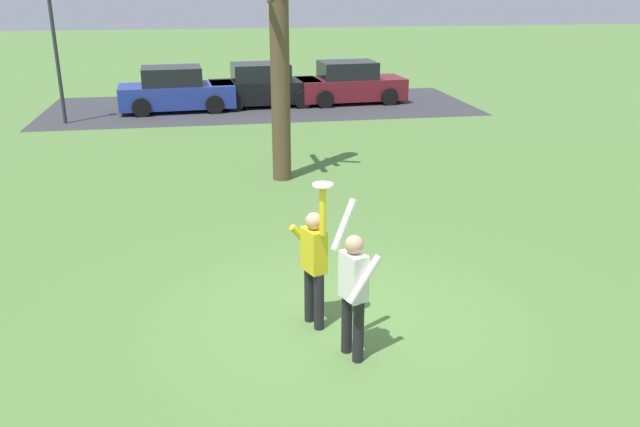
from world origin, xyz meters
The scene contains 10 objects.
ground_plane centered at (0.00, 0.00, 0.00)m, with size 120.00×120.00×0.00m, color #567F3D.
person_catcher centered at (-0.39, -0.12, 0.98)m, with size 0.49×0.59×2.08m.
person_defender centered at (-0.05, -1.00, 0.98)m, with size 0.57×0.64×2.04m.
frisbee_disc centered at (-0.31, -0.33, 2.09)m, with size 0.27×0.27×0.02m, color white.
parked_car_blue centered at (-2.79, 16.30, 0.73)m, with size 4.20×2.24×1.59m.
parked_car_black centered at (0.47, 16.77, 0.73)m, with size 4.20×2.24×1.59m.
parked_car_maroon centered at (3.84, 16.86, 0.73)m, with size 4.20×2.24×1.59m.
parking_strip centered at (0.35, 16.64, 0.00)m, with size 15.89×6.40×0.01m, color #38383D.
bare_tree_tall centered at (-0.02, 6.93, 3.35)m, with size 1.67×1.32×6.35m.
lamppost_by_lot centered at (-6.41, 14.64, 2.59)m, with size 0.28×0.28×4.26m.
Camera 1 is at (-1.68, -7.97, 4.50)m, focal length 36.34 mm.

